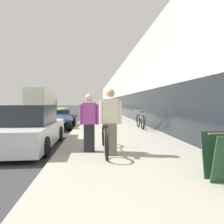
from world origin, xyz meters
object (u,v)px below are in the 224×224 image
tandem_bicycle (105,140)px  moving_truck (42,103)px  bike_rack_hoop (144,121)px  parked_sedan_curbside (29,129)px  person_bystander (89,123)px  person_rider (110,122)px  vintage_roadster_curbside (59,120)px  cruiser_bike_nearest (140,121)px  sandwich_board_sign (222,157)px

tandem_bicycle → moving_truck: (-6.23, 18.14, 1.06)m
bike_rack_hoop → parked_sedan_curbside: bearing=-148.3°
person_bystander → parked_sedan_curbside: size_ratio=0.41×
bike_rack_hoop → moving_truck: bearing=121.8°
person_rider → moving_truck: moving_truck is taller
person_rider → person_bystander: (-0.60, 0.40, -0.06)m
tandem_bicycle → parked_sedan_curbside: (-2.56, 1.33, 0.18)m
tandem_bicycle → bike_rack_hoop: bearing=61.9°
person_bystander → tandem_bicycle: bearing=-12.8°
vintage_roadster_curbside → bike_rack_hoop: bearing=-26.0°
cruiser_bike_nearest → tandem_bicycle: bearing=-113.9°
parked_sedan_curbside → cruiser_bike_nearest: bearing=38.8°
bike_rack_hoop → parked_sedan_curbside: size_ratio=0.20×
sandwich_board_sign → vintage_roadster_curbside: (-4.49, 9.02, -0.09)m
person_rider → bike_rack_hoop: bearing=64.9°
sandwich_board_sign → moving_truck: (-8.28, 20.48, 0.98)m
sandwich_board_sign → moving_truck: bearing=112.0°
person_rider → tandem_bicycle: bearing=115.9°
person_rider → vintage_roadster_curbside: bearing=110.3°
person_bystander → moving_truck: 18.95m
bike_rack_hoop → sandwich_board_sign: size_ratio=0.94×
sandwich_board_sign → moving_truck: 22.11m
cruiser_bike_nearest → moving_truck: moving_truck is taller
cruiser_bike_nearest → vintage_roadster_curbside: (-4.78, 1.42, -0.05)m
bike_rack_hoop → cruiser_bike_nearest: (0.01, 0.91, -0.10)m
vintage_roadster_curbside → sandwich_board_sign: bearing=-63.5°
tandem_bicycle → moving_truck: 19.21m
tandem_bicycle → person_bystander: size_ratio=1.41×
person_bystander → sandwich_board_sign: person_bystander is taller
sandwich_board_sign → person_rider: bearing=133.0°
person_bystander → parked_sedan_curbside: 2.46m
sandwich_board_sign → tandem_bicycle: bearing=131.1°
person_rider → person_bystander: bearing=145.9°
person_bystander → bike_rack_hoop: (2.78, 4.25, -0.35)m
tandem_bicycle → bike_rack_hoop: tandem_bicycle is taller
bike_rack_hoop → cruiser_bike_nearest: bearing=89.6°
person_rider → sandwich_board_sign: 2.83m
cruiser_bike_nearest → parked_sedan_curbside: (-4.89, -3.93, 0.14)m
vintage_roadster_curbside → moving_truck: moving_truck is taller
tandem_bicycle → sandwich_board_sign: 3.12m
moving_truck → vintage_roadster_curbside: bearing=-71.7°
parked_sedan_curbside → tandem_bicycle: bearing=-27.5°
person_bystander → vintage_roadster_curbside: person_bystander is taller
bike_rack_hoop → moving_truck: moving_truck is taller
sandwich_board_sign → person_bystander: bearing=135.6°
moving_truck → tandem_bicycle: bearing=-71.0°
person_rider → moving_truck: (-6.38, 18.44, 0.51)m
parked_sedan_curbside → bike_rack_hoop: bearing=31.7°
cruiser_bike_nearest → parked_sedan_curbside: 6.28m
bike_rack_hoop → sandwich_board_sign: (-0.28, -6.70, -0.06)m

